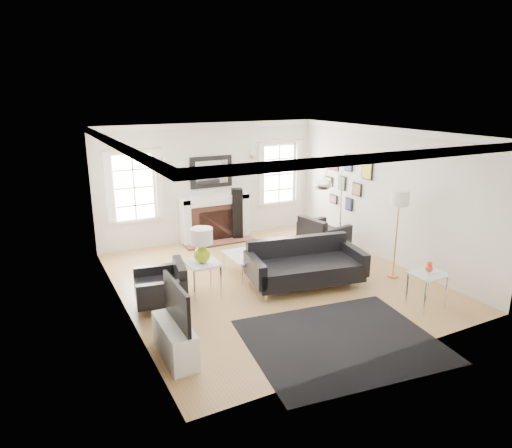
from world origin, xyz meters
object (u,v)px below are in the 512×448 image
coffee_table (252,255)px  arc_floor_lamp (333,205)px  sofa (304,266)px  armchair_left (163,287)px  armchair_right (322,235)px  fireplace (215,219)px  gourd_lamp (202,243)px

coffee_table → arc_floor_lamp: size_ratio=0.39×
sofa → armchair_left: 2.60m
arc_floor_lamp → armchair_left: bearing=-175.7°
armchair_left → armchair_right: (4.01, 1.10, 0.02)m
sofa → fireplace: bearing=97.7°
fireplace → armchair_right: 2.59m
fireplace → gourd_lamp: (-1.40, -2.81, 0.43)m
coffee_table → arc_floor_lamp: arc_floor_lamp is taller
arc_floor_lamp → fireplace: bearing=120.1°
arc_floor_lamp → gourd_lamp: bearing=-176.0°
gourd_lamp → arc_floor_lamp: arc_floor_lamp is taller
sofa → arc_floor_lamp: bearing=30.6°
coffee_table → gourd_lamp: bearing=-157.6°
fireplace → armchair_right: size_ratio=1.59×
sofa → arc_floor_lamp: (1.07, 0.63, 0.90)m
gourd_lamp → arc_floor_lamp: 2.93m
armchair_right → gourd_lamp: (-3.27, -1.02, 0.62)m
gourd_lamp → coffee_table: bearing=22.4°
armchair_left → gourd_lamp: gourd_lamp is taller
sofa → gourd_lamp: size_ratio=3.61×
armchair_right → gourd_lamp: size_ratio=1.71×
armchair_left → gourd_lamp: size_ratio=1.64×
gourd_lamp → sofa: bearing=-13.3°
fireplace → arc_floor_lamp: arc_floor_lamp is taller
sofa → coffee_table: 1.12m
sofa → arc_floor_lamp: arc_floor_lamp is taller
armchair_right → fireplace: bearing=136.4°
gourd_lamp → arc_floor_lamp: bearing=4.0°
coffee_table → gourd_lamp: 1.45m
fireplace → armchair_left: bearing=-126.6°
coffee_table → gourd_lamp: gourd_lamp is taller
fireplace → sofa: size_ratio=0.75×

